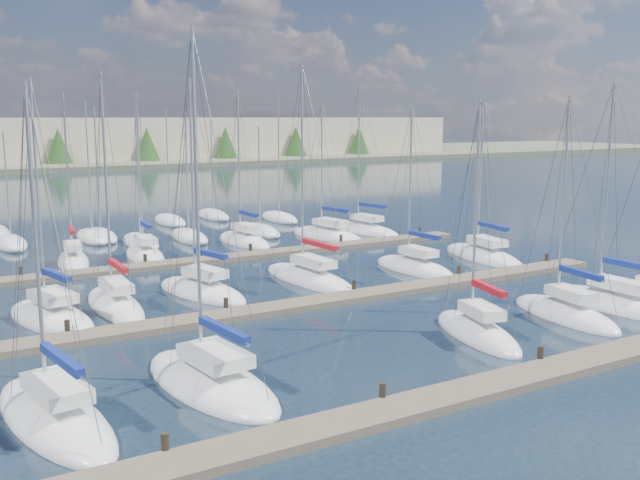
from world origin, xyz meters
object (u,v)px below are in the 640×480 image
sailboat_l (414,268)px  sailboat_c (211,382)px  sailboat_r (364,230)px  sailboat_f (611,304)px  sailboat_k (309,278)px  sailboat_e (565,314)px  sailboat_m (483,256)px  sailboat_b (55,417)px  sailboat_o (145,255)px  sailboat_i (115,305)px  sailboat_n (73,261)px  sailboat_h (51,317)px  sailboat_q (327,235)px  sailboat_d (477,332)px  sailboat_j (202,291)px  sailboat_p (244,241)px

sailboat_l → sailboat_c: 23.40m
sailboat_r → sailboat_f: 28.07m
sailboat_f → sailboat_k: bearing=128.4°
sailboat_l → sailboat_f: sailboat_f is taller
sailboat_e → sailboat_m: size_ratio=0.96×
sailboat_l → sailboat_b: bearing=-155.1°
sailboat_o → sailboat_i: size_ratio=0.96×
sailboat_n → sailboat_r: bearing=11.4°
sailboat_h → sailboat_k: bearing=-9.6°
sailboat_e → sailboat_f: bearing=10.6°
sailboat_q → sailboat_c: sailboat_c is taller
sailboat_c → sailboat_l: bearing=26.2°
sailboat_n → sailboat_e: (18.83, -26.89, -0.02)m
sailboat_d → sailboat_o: size_ratio=0.93×
sailboat_b → sailboat_i: size_ratio=0.91×
sailboat_q → sailboat_n: size_ratio=0.96×
sailboat_i → sailboat_m: bearing=1.0°
sailboat_n → sailboat_m: size_ratio=1.01×
sailboat_c → sailboat_e: (19.30, -0.37, 0.01)m
sailboat_q → sailboat_n: 21.14m
sailboat_b → sailboat_m: (32.39, 13.66, 0.00)m
sailboat_e → sailboat_l: bearing=96.7°
sailboat_o → sailboat_e: sailboat_o is taller
sailboat_q → sailboat_r: 4.30m
sailboat_m → sailboat_r: bearing=102.7°
sailboat_o → sailboat_i: bearing=-108.9°
sailboat_q → sailboat_b: bearing=-144.7°
sailboat_q → sailboat_k: 16.63m
sailboat_o → sailboat_j: sailboat_j is taller
sailboat_d → sailboat_h: sailboat_h is taller
sailboat_m → sailboat_h: bearing=-168.8°
sailboat_b → sailboat_n: (6.24, 26.83, 0.03)m
sailboat_e → sailboat_r: bearing=85.4°
sailboat_h → sailboat_l: bearing=-12.8°
sailboat_q → sailboat_r: sailboat_r is taller
sailboat_l → sailboat_f: size_ratio=0.92×
sailboat_i → sailboat_n: sailboat_i is taller
sailboat_c → sailboat_f: 23.08m
sailboat_j → sailboat_n: 13.53m
sailboat_l → sailboat_i: 19.85m
sailboat_r → sailboat_d: bearing=-124.2°
sailboat_q → sailboat_c: 34.60m
sailboat_i → sailboat_f: (23.19, -13.47, -0.02)m
sailboat_c → sailboat_p: (14.32, 28.13, 0.01)m
sailboat_d → sailboat_q: (8.43, 27.49, -0.02)m
sailboat_r → sailboat_j: bearing=-156.2°
sailboat_k → sailboat_m: 14.58m
sailboat_r → sailboat_f: size_ratio=1.09×
sailboat_n → sailboat_c: size_ratio=0.89×
sailboat_n → sailboat_q: bearing=10.1°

